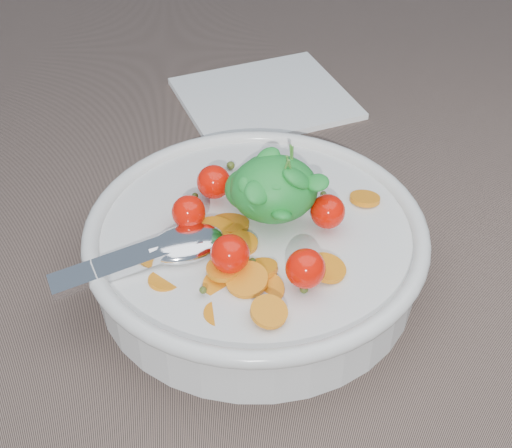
{
  "coord_description": "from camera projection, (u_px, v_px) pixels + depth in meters",
  "views": [
    {
      "loc": [
        -0.07,
        -0.42,
        0.39
      ],
      "look_at": [
        -0.03,
        -0.03,
        0.05
      ],
      "focal_mm": 50.0,
      "sensor_mm": 36.0,
      "label": 1
    }
  ],
  "objects": [
    {
      "name": "napkin",
      "position": [
        265.0,
        98.0,
        0.75
      ],
      "size": [
        0.2,
        0.19,
        0.01
      ],
      "primitive_type": "cube",
      "rotation": [
        0.0,
        0.0,
        0.29
      ],
      "color": "white",
      "rests_on": "ground"
    },
    {
      "name": "bowl",
      "position": [
        256.0,
        246.0,
        0.54
      ],
      "size": [
        0.27,
        0.25,
        0.11
      ],
      "color": "silver",
      "rests_on": "ground"
    },
    {
      "name": "ground",
      "position": [
        288.0,
        248.0,
        0.58
      ],
      "size": [
        6.0,
        6.0,
        0.0
      ],
      "primitive_type": "plane",
      "color": "#7A6357",
      "rests_on": "ground"
    }
  ]
}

